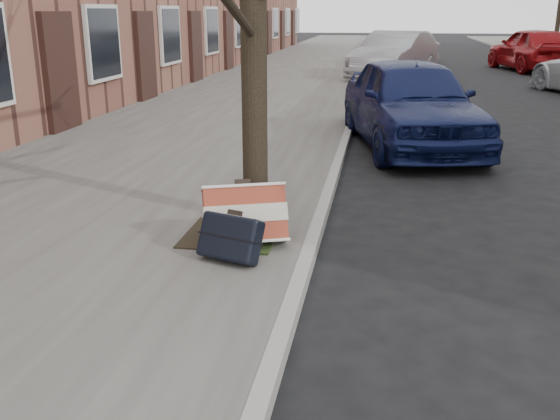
% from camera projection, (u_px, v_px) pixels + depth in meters
% --- Properties ---
extents(ground, '(120.00, 120.00, 0.00)m').
position_uv_depth(ground, '(468.00, 324.00, 4.40)').
color(ground, black).
rests_on(ground, ground).
extents(near_sidewalk, '(5.00, 70.00, 0.12)m').
position_uv_depth(near_sidewalk, '(284.00, 81.00, 19.05)').
color(near_sidewalk, slate).
rests_on(near_sidewalk, ground).
extents(dirt_patch, '(0.85, 0.85, 0.02)m').
position_uv_depth(dirt_patch, '(232.00, 234.00, 5.80)').
color(dirt_patch, black).
rests_on(dirt_patch, near_sidewalk).
extents(suitcase_red, '(0.81, 0.62, 0.55)m').
position_uv_depth(suitcase_red, '(245.00, 215.00, 5.48)').
color(suitcase_red, maroon).
rests_on(suitcase_red, near_sidewalk).
extents(suitcase_navy, '(0.60, 0.47, 0.42)m').
position_uv_depth(suitcase_navy, '(230.00, 237.00, 5.15)').
color(suitcase_navy, black).
rests_on(suitcase_navy, near_sidewalk).
extents(car_near_front, '(2.58, 4.48, 1.43)m').
position_uv_depth(car_near_front, '(411.00, 102.00, 9.90)').
color(car_near_front, '#101743').
rests_on(car_near_front, ground).
extents(car_near_mid, '(2.99, 4.82, 1.50)m').
position_uv_depth(car_near_mid, '(395.00, 56.00, 19.62)').
color(car_near_mid, '#A4A7AC').
rests_on(car_near_mid, ground).
extents(car_near_back, '(3.56, 5.06, 1.28)m').
position_uv_depth(car_near_back, '(397.00, 48.00, 25.28)').
color(car_near_back, '#313136').
rests_on(car_near_back, ground).
extents(car_far_back, '(2.75, 4.87, 1.56)m').
position_uv_depth(car_far_back, '(532.00, 49.00, 22.48)').
color(car_far_back, maroon).
rests_on(car_far_back, ground).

